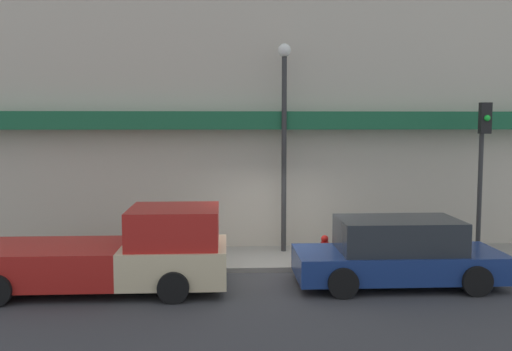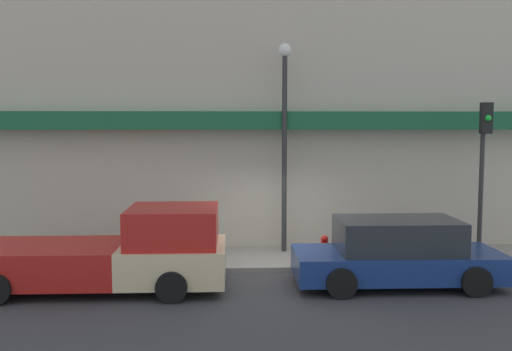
{
  "view_description": "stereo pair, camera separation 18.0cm",
  "coord_description": "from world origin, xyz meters",
  "px_view_note": "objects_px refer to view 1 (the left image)",
  "views": [
    {
      "loc": [
        -1.28,
        -13.76,
        3.69
      ],
      "look_at": [
        -0.48,
        0.99,
        2.33
      ],
      "focal_mm": 40.0,
      "sensor_mm": 36.0,
      "label": 1
    },
    {
      "loc": [
        -1.1,
        -13.77,
        3.69
      ],
      "look_at": [
        -0.48,
        0.99,
        2.33
      ],
      "focal_mm": 40.0,
      "sensor_mm": 36.0,
      "label": 2
    }
  ],
  "objects_px": {
    "pickup_truck": "(115,254)",
    "parked_car": "(398,253)",
    "street_lamp": "(284,123)",
    "traffic_light": "(482,153)",
    "fire_hydrant": "(325,249)"
  },
  "relations": [
    {
      "from": "parked_car",
      "to": "traffic_light",
      "type": "height_order",
      "value": "traffic_light"
    },
    {
      "from": "fire_hydrant",
      "to": "street_lamp",
      "type": "bearing_deg",
      "value": 121.81
    },
    {
      "from": "pickup_truck",
      "to": "parked_car",
      "type": "height_order",
      "value": "pickup_truck"
    },
    {
      "from": "pickup_truck",
      "to": "traffic_light",
      "type": "bearing_deg",
      "value": 11.94
    },
    {
      "from": "pickup_truck",
      "to": "parked_car",
      "type": "xyz_separation_m",
      "value": [
        6.36,
        0.0,
        -0.06
      ]
    },
    {
      "from": "traffic_light",
      "to": "pickup_truck",
      "type": "bearing_deg",
      "value": -167.95
    },
    {
      "from": "parked_car",
      "to": "traffic_light",
      "type": "bearing_deg",
      "value": 36.17
    },
    {
      "from": "pickup_truck",
      "to": "traffic_light",
      "type": "distance_m",
      "value": 9.59
    },
    {
      "from": "pickup_truck",
      "to": "street_lamp",
      "type": "relative_size",
      "value": 1.01
    },
    {
      "from": "fire_hydrant",
      "to": "street_lamp",
      "type": "relative_size",
      "value": 0.13
    },
    {
      "from": "parked_car",
      "to": "street_lamp",
      "type": "xyz_separation_m",
      "value": [
        -2.29,
        3.05,
        2.94
      ]
    },
    {
      "from": "pickup_truck",
      "to": "fire_hydrant",
      "type": "xyz_separation_m",
      "value": [
        4.96,
        1.6,
        -0.31
      ]
    },
    {
      "from": "street_lamp",
      "to": "parked_car",
      "type": "bearing_deg",
      "value": -53.05
    },
    {
      "from": "parked_car",
      "to": "street_lamp",
      "type": "height_order",
      "value": "street_lamp"
    },
    {
      "from": "fire_hydrant",
      "to": "street_lamp",
      "type": "height_order",
      "value": "street_lamp"
    }
  ]
}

